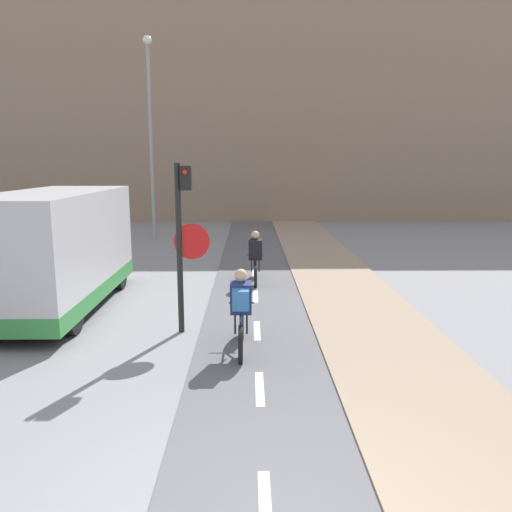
% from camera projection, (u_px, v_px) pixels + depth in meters
% --- Properties ---
extents(building_row_background, '(60.00, 5.20, 12.07)m').
position_uv_depth(building_row_background, '(252.00, 112.00, 28.67)').
color(building_row_background, '#89705B').
rests_on(building_row_background, ground_plane).
extents(traffic_light_pole, '(0.67, 0.25, 3.20)m').
position_uv_depth(traffic_light_pole, '(183.00, 230.00, 9.23)').
color(traffic_light_pole, black).
rests_on(traffic_light_pole, ground_plane).
extents(street_lamp_far, '(0.36, 0.36, 8.12)m').
position_uv_depth(street_lamp_far, '(150.00, 121.00, 20.18)').
color(street_lamp_far, gray).
rests_on(street_lamp_far, ground_plane).
extents(cyclist_near, '(0.46, 1.68, 1.45)m').
position_uv_depth(cyclist_near, '(241.00, 312.00, 8.45)').
color(cyclist_near, black).
rests_on(cyclist_near, ground_plane).
extents(cyclist_far, '(0.46, 1.63, 1.42)m').
position_uv_depth(cyclist_far, '(255.00, 259.00, 13.35)').
color(cyclist_far, black).
rests_on(cyclist_far, ground_plane).
extents(van, '(2.02, 5.35, 2.59)m').
position_uv_depth(van, '(56.00, 252.00, 10.90)').
color(van, '#B7B7BC').
rests_on(van, ground_plane).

